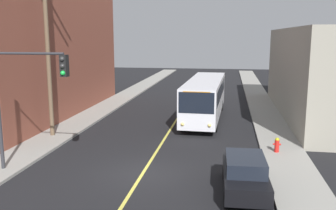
{
  "coord_description": "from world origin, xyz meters",
  "views": [
    {
      "loc": [
        4.0,
        -16.96,
        6.65
      ],
      "look_at": [
        0.0,
        7.72,
        2.0
      ],
      "focal_mm": 39.82,
      "sensor_mm": 36.0,
      "label": 1
    }
  ],
  "objects_px": {
    "utility_pole_near": "(47,37)",
    "parked_car_black": "(245,174)",
    "city_bus": "(205,97)",
    "traffic_signal_left_corner": "(26,86)",
    "fire_hydrant": "(277,145)"
  },
  "relations": [
    {
      "from": "city_bus",
      "to": "traffic_signal_left_corner",
      "type": "xyz_separation_m",
      "value": [
        -7.61,
        -13.67,
        2.49
      ]
    },
    {
      "from": "city_bus",
      "to": "traffic_signal_left_corner",
      "type": "relative_size",
      "value": 2.04
    },
    {
      "from": "parked_car_black",
      "to": "utility_pole_near",
      "type": "relative_size",
      "value": 0.38
    },
    {
      "from": "traffic_signal_left_corner",
      "to": "fire_hydrant",
      "type": "bearing_deg",
      "value": 21.89
    },
    {
      "from": "city_bus",
      "to": "traffic_signal_left_corner",
      "type": "bearing_deg",
      "value": -119.1
    },
    {
      "from": "city_bus",
      "to": "traffic_signal_left_corner",
      "type": "distance_m",
      "value": 15.85
    },
    {
      "from": "utility_pole_near",
      "to": "parked_car_black",
      "type": "bearing_deg",
      "value": -29.88
    },
    {
      "from": "utility_pole_near",
      "to": "traffic_signal_left_corner",
      "type": "relative_size",
      "value": 1.96
    },
    {
      "from": "parked_car_black",
      "to": "utility_pole_near",
      "type": "bearing_deg",
      "value": 150.12
    },
    {
      "from": "traffic_signal_left_corner",
      "to": "utility_pole_near",
      "type": "bearing_deg",
      "value": 107.77
    },
    {
      "from": "city_bus",
      "to": "utility_pole_near",
      "type": "bearing_deg",
      "value": -142.76
    },
    {
      "from": "utility_pole_near",
      "to": "fire_hydrant",
      "type": "xyz_separation_m",
      "value": [
        14.29,
        -1.42,
        -5.97
      ]
    },
    {
      "from": "city_bus",
      "to": "fire_hydrant",
      "type": "xyz_separation_m",
      "value": [
        4.65,
        -8.75,
        -1.23
      ]
    },
    {
      "from": "parked_car_black",
      "to": "traffic_signal_left_corner",
      "type": "distance_m",
      "value": 10.84
    },
    {
      "from": "parked_car_black",
      "to": "fire_hydrant",
      "type": "distance_m",
      "value": 5.99
    }
  ]
}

